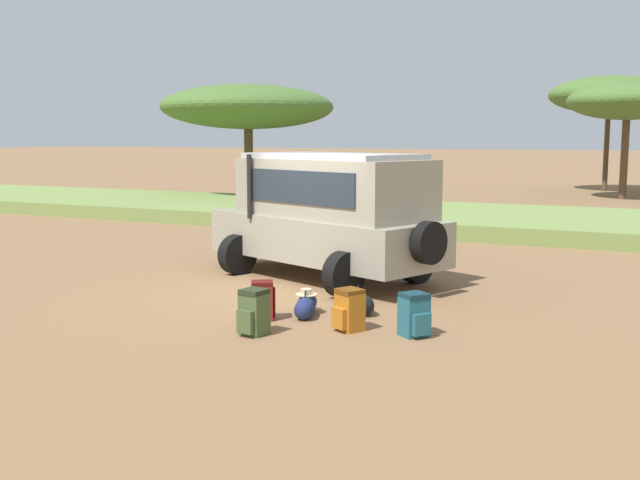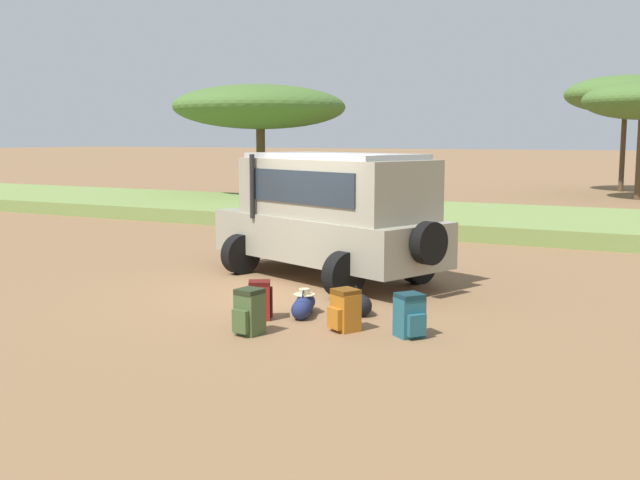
# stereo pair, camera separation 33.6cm
# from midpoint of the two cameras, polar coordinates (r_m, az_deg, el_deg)

# --- Properties ---
(ground_plane) EXTENTS (320.00, 320.00, 0.00)m
(ground_plane) POSITION_cam_midpoint_polar(r_m,az_deg,el_deg) (13.26, -1.35, -4.10)
(ground_plane) COLOR olive
(grass_bank) EXTENTS (120.00, 7.00, 0.44)m
(grass_bank) POSITION_cam_midpoint_polar(r_m,az_deg,el_deg) (23.65, 12.04, 1.54)
(grass_bank) COLOR olive
(grass_bank) RESTS_ON ground_plane
(safari_vehicle) EXTENTS (5.42, 3.74, 2.44)m
(safari_vehicle) POSITION_cam_midpoint_polar(r_m,az_deg,el_deg) (14.43, 1.47, 2.07)
(safari_vehicle) COLOR gray
(safari_vehicle) RESTS_ON ground_plane
(backpack_beside_front_wheel) EXTENTS (0.46, 0.49, 0.60)m
(backpack_beside_front_wheel) POSITION_cam_midpoint_polar(r_m,az_deg,el_deg) (10.71, 2.82, -5.38)
(backpack_beside_front_wheel) COLOR #B26619
(backpack_beside_front_wheel) RESTS_ON ground_plane
(backpack_cluster_center) EXTENTS (0.50, 0.48, 0.61)m
(backpack_cluster_center) POSITION_cam_midpoint_polar(r_m,az_deg,el_deg) (10.47, 7.78, -5.74)
(backpack_cluster_center) COLOR #235B6B
(backpack_cluster_center) RESTS_ON ground_plane
(backpack_near_rear_wheel) EXTENTS (0.48, 0.43, 0.59)m
(backpack_near_rear_wheel) POSITION_cam_midpoint_polar(r_m,az_deg,el_deg) (11.39, -3.83, -4.63)
(backpack_near_rear_wheel) COLOR maroon
(backpack_near_rear_wheel) RESTS_ON ground_plane
(backpack_outermost) EXTENTS (0.38, 0.46, 0.65)m
(backpack_outermost) POSITION_cam_midpoint_polar(r_m,az_deg,el_deg) (10.53, -4.50, -5.51)
(backpack_outermost) COLOR #42562D
(backpack_outermost) RESTS_ON ground_plane
(duffel_bag_low_black_case) EXTENTS (0.52, 0.88, 0.40)m
(duffel_bag_low_black_case) POSITION_cam_midpoint_polar(r_m,az_deg,el_deg) (11.65, -0.44, -5.00)
(duffel_bag_low_black_case) COLOR navy
(duffel_bag_low_black_case) RESTS_ON ground_plane
(duffel_bag_soft_canvas) EXTENTS (0.74, 0.78, 0.42)m
(duffel_bag_soft_canvas) POSITION_cam_midpoint_polar(r_m,az_deg,el_deg) (11.88, 3.56, -4.72)
(duffel_bag_soft_canvas) COLOR black
(duffel_bag_soft_canvas) RESTS_ON ground_plane
(acacia_tree_far_left) EXTENTS (6.99, 7.61, 4.90)m
(acacia_tree_far_left) POSITION_cam_midpoint_polar(r_m,az_deg,el_deg) (31.69, -4.27, 10.05)
(acacia_tree_far_left) COLOR brown
(acacia_tree_far_left) RESTS_ON ground_plane
(acacia_tree_left_mid) EXTENTS (5.98, 5.71, 5.84)m
(acacia_tree_left_mid) POSITION_cam_midpoint_polar(r_m,az_deg,el_deg) (41.27, 22.49, 10.21)
(acacia_tree_left_mid) COLOR brown
(acacia_tree_left_mid) RESTS_ON ground_plane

